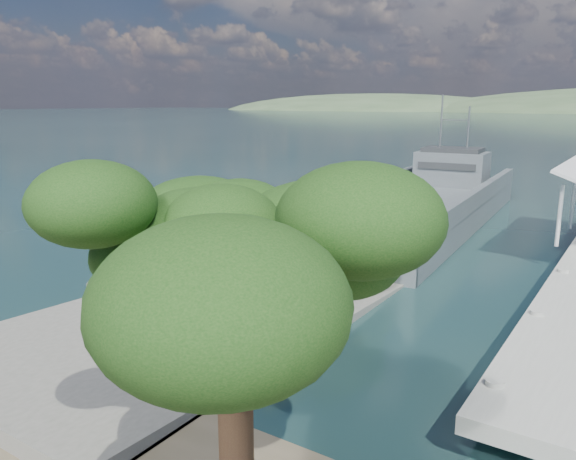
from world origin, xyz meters
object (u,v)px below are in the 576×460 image
object	(u,v)px
landing_craft	(417,213)
military_truck	(318,251)
overhang_tree	(225,255)
soldier	(197,276)

from	to	relation	value
landing_craft	military_truck	distance (m)	18.11
landing_craft	overhang_tree	xyz separation A→B (m)	(7.61, -30.24, 5.02)
landing_craft	soldier	bearing A→B (deg)	-98.66
overhang_tree	soldier	bearing A→B (deg)	135.23
military_truck	overhang_tree	world-z (taller)	overhang_tree
military_truck	overhang_tree	distance (m)	13.87
landing_craft	soldier	distance (m)	21.01
landing_craft	military_truck	xyz separation A→B (m)	(2.32, -17.89, 1.53)
landing_craft	soldier	xyz separation A→B (m)	(-1.78, -20.93, 0.51)
landing_craft	military_truck	world-z (taller)	landing_craft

